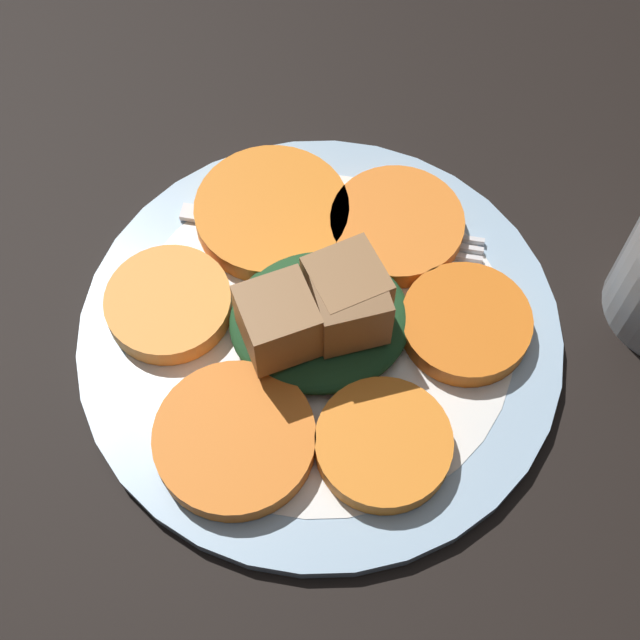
# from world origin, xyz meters

# --- Properties ---
(table_slab) EXTENTS (1.20, 1.20, 0.02)m
(table_slab) POSITION_xyz_m (0.00, 0.00, 0.01)
(table_slab) COLOR black
(table_slab) RESTS_ON ground
(plate) EXTENTS (0.28, 0.28, 0.01)m
(plate) POSITION_xyz_m (0.00, 0.00, 0.03)
(plate) COLOR #99B7D1
(plate) RESTS_ON table_slab
(carrot_slice_0) EXTENTS (0.09, 0.09, 0.01)m
(carrot_slice_0) POSITION_xyz_m (0.02, -0.08, 0.04)
(carrot_slice_0) COLOR orange
(carrot_slice_0) RESTS_ON plate
(carrot_slice_1) EXTENTS (0.07, 0.07, 0.01)m
(carrot_slice_1) POSITION_xyz_m (0.09, -0.02, 0.04)
(carrot_slice_1) COLOR #F99438
(carrot_slice_1) RESTS_ON plate
(carrot_slice_2) EXTENTS (0.09, 0.09, 0.01)m
(carrot_slice_2) POSITION_xyz_m (0.05, 0.06, 0.04)
(carrot_slice_2) COLOR orange
(carrot_slice_2) RESTS_ON plate
(carrot_slice_3) EXTENTS (0.07, 0.07, 0.01)m
(carrot_slice_3) POSITION_xyz_m (-0.02, 0.08, 0.04)
(carrot_slice_3) COLOR orange
(carrot_slice_3) RESTS_ON plate
(carrot_slice_4) EXTENTS (0.07, 0.07, 0.01)m
(carrot_slice_4) POSITION_xyz_m (-0.08, 0.01, 0.04)
(carrot_slice_4) COLOR orange
(carrot_slice_4) RESTS_ON plate
(carrot_slice_5) EXTENTS (0.08, 0.08, 0.01)m
(carrot_slice_5) POSITION_xyz_m (-0.05, -0.06, 0.04)
(carrot_slice_5) COLOR orange
(carrot_slice_5) RESTS_ON plate
(center_pile) EXTENTS (0.10, 0.09, 0.06)m
(center_pile) POSITION_xyz_m (-0.00, 0.00, 0.05)
(center_pile) COLOR #1E4723
(center_pile) RESTS_ON plate
(fork) EXTENTS (0.18, 0.07, 0.00)m
(fork) POSITION_xyz_m (-0.02, -0.06, 0.03)
(fork) COLOR silver
(fork) RESTS_ON plate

